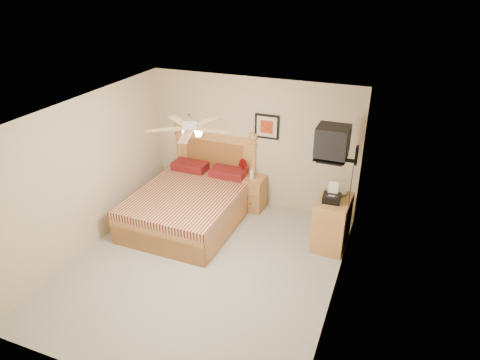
# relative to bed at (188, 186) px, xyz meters

# --- Properties ---
(floor) EXTENTS (4.50, 4.50, 0.00)m
(floor) POSITION_rel_bed_xyz_m (0.82, -1.12, -0.74)
(floor) COLOR #A29D92
(floor) RESTS_ON ground
(ceiling) EXTENTS (4.00, 4.50, 0.04)m
(ceiling) POSITION_rel_bed_xyz_m (0.82, -1.12, 1.76)
(ceiling) COLOR white
(ceiling) RESTS_ON ground
(wall_back) EXTENTS (4.00, 0.04, 2.50)m
(wall_back) POSITION_rel_bed_xyz_m (0.82, 1.13, 0.51)
(wall_back) COLOR #CAB794
(wall_back) RESTS_ON ground
(wall_front) EXTENTS (4.00, 0.04, 2.50)m
(wall_front) POSITION_rel_bed_xyz_m (0.82, -3.37, 0.51)
(wall_front) COLOR #CAB794
(wall_front) RESTS_ON ground
(wall_left) EXTENTS (0.04, 4.50, 2.50)m
(wall_left) POSITION_rel_bed_xyz_m (-1.18, -1.12, 0.51)
(wall_left) COLOR #CAB794
(wall_left) RESTS_ON ground
(wall_right) EXTENTS (0.04, 4.50, 2.50)m
(wall_right) POSITION_rel_bed_xyz_m (2.82, -1.12, 0.51)
(wall_right) COLOR #CAB794
(wall_right) RESTS_ON ground
(bed) EXTENTS (1.78, 2.32, 1.48)m
(bed) POSITION_rel_bed_xyz_m (0.00, 0.00, 0.00)
(bed) COLOR #C7793D
(bed) RESTS_ON ground
(nightstand) EXTENTS (0.61, 0.47, 0.65)m
(nightstand) POSITION_rel_bed_xyz_m (0.82, 0.88, -0.42)
(nightstand) COLOR #AF7236
(nightstand) RESTS_ON ground
(table_lamp) EXTENTS (0.20, 0.20, 0.34)m
(table_lamp) POSITION_rel_bed_xyz_m (0.70, 0.90, 0.08)
(table_lamp) COLOR #590505
(table_lamp) RESTS_ON nightstand
(lotion_bottle) EXTENTS (0.12, 0.12, 0.23)m
(lotion_bottle) POSITION_rel_bed_xyz_m (0.90, 0.85, 0.02)
(lotion_bottle) COLOR silver
(lotion_bottle) RESTS_ON nightstand
(framed_picture) EXTENTS (0.46, 0.04, 0.46)m
(framed_picture) POSITION_rel_bed_xyz_m (1.09, 1.11, 0.88)
(framed_picture) COLOR black
(framed_picture) RESTS_ON wall_back
(dresser) EXTENTS (0.55, 0.76, 0.88)m
(dresser) POSITION_rel_bed_xyz_m (2.55, 0.19, -0.30)
(dresser) COLOR #B67B42
(dresser) RESTS_ON ground
(fax_machine) EXTENTS (0.30, 0.31, 0.30)m
(fax_machine) POSITION_rel_bed_xyz_m (2.51, 0.11, 0.28)
(fax_machine) COLOR black
(fax_machine) RESTS_ON dresser
(magazine_lower) EXTENTS (0.28, 0.33, 0.03)m
(magazine_lower) POSITION_rel_bed_xyz_m (2.49, 0.46, 0.15)
(magazine_lower) COLOR #A99C8B
(magazine_lower) RESTS_ON dresser
(magazine_upper) EXTENTS (0.23, 0.29, 0.02)m
(magazine_upper) POSITION_rel_bed_xyz_m (2.51, 0.46, 0.17)
(magazine_upper) COLOR tan
(magazine_upper) RESTS_ON magazine_lower
(wall_tv) EXTENTS (0.56, 0.46, 0.58)m
(wall_tv) POSITION_rel_bed_xyz_m (2.57, 0.22, 1.07)
(wall_tv) COLOR black
(wall_tv) RESTS_ON wall_right
(ceiling_fan) EXTENTS (1.14, 1.14, 0.28)m
(ceiling_fan) POSITION_rel_bed_xyz_m (0.82, -1.32, 1.62)
(ceiling_fan) COLOR white
(ceiling_fan) RESTS_ON ceiling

